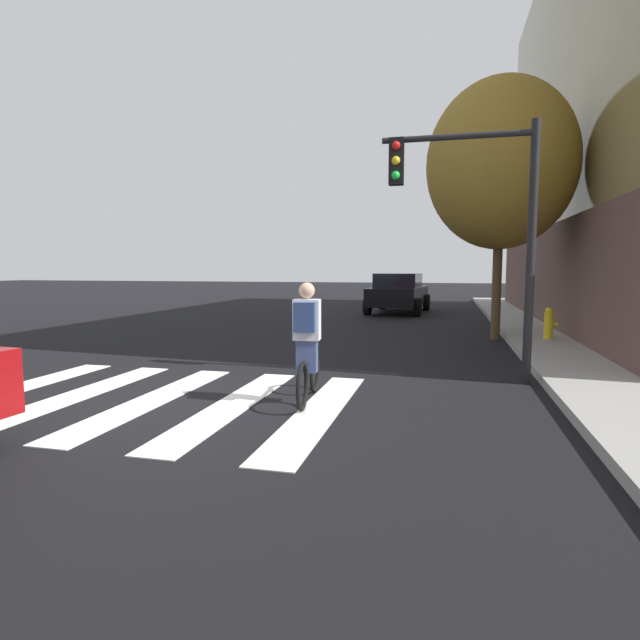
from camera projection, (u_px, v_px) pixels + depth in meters
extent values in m
plane|color=black|center=(158.00, 400.00, 7.35)|extent=(120.00, 120.00, 0.00)
cube|color=silver|center=(11.00, 390.00, 7.95)|extent=(0.55, 4.12, 0.01)
cube|color=silver|center=(79.00, 395.00, 7.66)|extent=(0.55, 4.12, 0.01)
cube|color=silver|center=(153.00, 400.00, 7.37)|extent=(0.55, 4.12, 0.01)
cube|color=silver|center=(233.00, 405.00, 7.07)|extent=(0.55, 4.12, 0.01)
cube|color=silver|center=(319.00, 411.00, 6.78)|extent=(0.55, 4.12, 0.01)
cube|color=black|center=(399.00, 295.00, 21.83)|extent=(2.29, 4.93, 0.73)
cube|color=black|center=(398.00, 280.00, 21.61)|extent=(1.89, 2.42, 0.57)
cylinder|color=black|center=(382.00, 301.00, 23.63)|extent=(0.30, 0.73, 0.71)
cylinder|color=black|center=(427.00, 302.00, 23.00)|extent=(0.30, 0.73, 0.71)
cylinder|color=black|center=(367.00, 306.00, 20.72)|extent=(0.30, 0.73, 0.71)
cylinder|color=black|center=(418.00, 307.00, 20.10)|extent=(0.30, 0.73, 0.71)
torus|color=black|center=(302.00, 386.00, 6.78)|extent=(0.12, 0.66, 0.66)
torus|color=black|center=(315.00, 371.00, 7.81)|extent=(0.12, 0.66, 0.66)
cylinder|color=black|center=(309.00, 359.00, 7.27)|extent=(0.13, 0.89, 0.05)
cylinder|color=black|center=(307.00, 356.00, 7.10)|extent=(0.04, 0.04, 0.45)
cube|color=#384772|center=(307.00, 352.00, 7.10)|extent=(0.30, 0.23, 0.56)
cube|color=silver|center=(307.00, 320.00, 7.05)|extent=(0.38, 0.27, 0.56)
sphere|color=tan|center=(307.00, 291.00, 7.01)|extent=(0.22, 0.22, 0.22)
cube|color=navy|center=(305.00, 317.00, 6.87)|extent=(0.29, 0.19, 0.40)
cylinder|color=black|center=(531.00, 255.00, 8.20)|extent=(0.14, 0.14, 4.20)
cylinder|color=black|center=(456.00, 137.00, 8.30)|extent=(2.40, 0.10, 0.10)
cube|color=black|center=(396.00, 162.00, 8.56)|extent=(0.24, 0.20, 0.76)
sphere|color=red|center=(396.00, 145.00, 8.43)|extent=(0.14, 0.14, 0.14)
sphere|color=gold|center=(396.00, 160.00, 8.45)|extent=(0.14, 0.14, 0.14)
sphere|color=green|center=(396.00, 175.00, 8.48)|extent=(0.14, 0.14, 0.14)
cylinder|color=gold|center=(548.00, 326.00, 12.61)|extent=(0.22, 0.22, 0.65)
sphere|color=gold|center=(549.00, 311.00, 12.58)|extent=(0.18, 0.18, 0.18)
cylinder|color=gold|center=(556.00, 325.00, 12.57)|extent=(0.12, 0.09, 0.09)
cylinder|color=#4C3823|center=(497.00, 282.00, 13.47)|extent=(0.24, 0.24, 3.02)
ellipsoid|color=olive|center=(501.00, 164.00, 13.17)|extent=(3.76, 3.76, 4.33)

